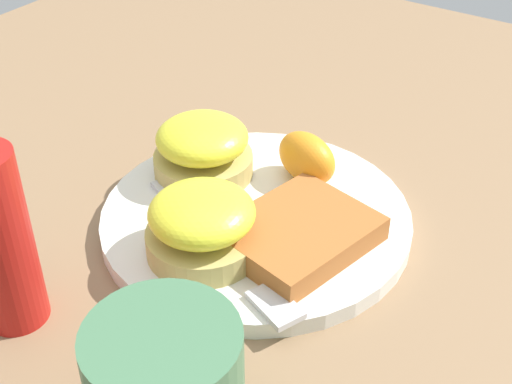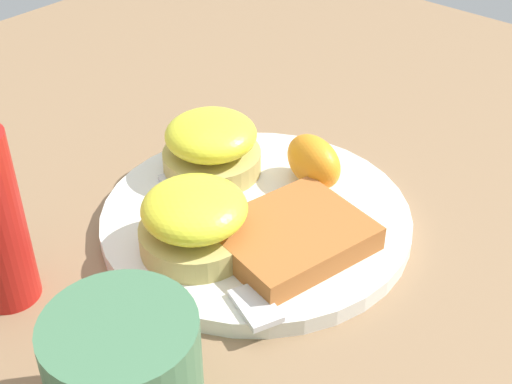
{
  "view_description": "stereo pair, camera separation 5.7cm",
  "coord_description": "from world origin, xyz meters",
  "px_view_note": "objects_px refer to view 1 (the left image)",
  "views": [
    {
      "loc": [
        0.39,
        0.26,
        0.37
      ],
      "look_at": [
        0.0,
        0.0,
        0.03
      ],
      "focal_mm": 50.0,
      "sensor_mm": 36.0,
      "label": 1
    },
    {
      "loc": [
        0.35,
        0.31,
        0.37
      ],
      "look_at": [
        0.0,
        0.0,
        0.03
      ],
      "focal_mm": 50.0,
      "sensor_mm": 36.0,
      "label": 2
    }
  ],
  "objects_px": {
    "sandwich_benedict_right": "(202,225)",
    "hashbrown_patty": "(298,233)",
    "orange_wedge": "(307,158)",
    "fork": "(225,254)",
    "sandwich_benedict_left": "(203,149)"
  },
  "relations": [
    {
      "from": "sandwich_benedict_right",
      "to": "hashbrown_patty",
      "type": "xyz_separation_m",
      "value": [
        -0.05,
        0.05,
        -0.02
      ]
    },
    {
      "from": "orange_wedge",
      "to": "sandwich_benedict_right",
      "type": "bearing_deg",
      "value": -6.37
    },
    {
      "from": "sandwich_benedict_left",
      "to": "hashbrown_patty",
      "type": "xyz_separation_m",
      "value": [
        0.04,
        0.12,
        -0.02
      ]
    },
    {
      "from": "sandwich_benedict_right",
      "to": "fork",
      "type": "height_order",
      "value": "sandwich_benedict_right"
    },
    {
      "from": "orange_wedge",
      "to": "fork",
      "type": "bearing_deg",
      "value": 1.45
    },
    {
      "from": "sandwich_benedict_right",
      "to": "fork",
      "type": "xyz_separation_m",
      "value": [
        -0.0,
        0.02,
        -0.02
      ]
    },
    {
      "from": "hashbrown_patty",
      "to": "fork",
      "type": "xyz_separation_m",
      "value": [
        0.04,
        -0.04,
        -0.01
      ]
    },
    {
      "from": "hashbrown_patty",
      "to": "orange_wedge",
      "type": "relative_size",
      "value": 1.84
    },
    {
      "from": "sandwich_benedict_left",
      "to": "orange_wedge",
      "type": "xyz_separation_m",
      "value": [
        -0.04,
        0.08,
        -0.0
      ]
    },
    {
      "from": "orange_wedge",
      "to": "hashbrown_patty",
      "type": "bearing_deg",
      "value": 26.95
    },
    {
      "from": "sandwich_benedict_right",
      "to": "orange_wedge",
      "type": "bearing_deg",
      "value": 173.63
    },
    {
      "from": "sandwich_benedict_right",
      "to": "orange_wedge",
      "type": "xyz_separation_m",
      "value": [
        -0.13,
        0.01,
        -0.0
      ]
    },
    {
      "from": "orange_wedge",
      "to": "fork",
      "type": "distance_m",
      "value": 0.13
    },
    {
      "from": "sandwich_benedict_right",
      "to": "fork",
      "type": "relative_size",
      "value": 0.45
    },
    {
      "from": "sandwich_benedict_right",
      "to": "hashbrown_patty",
      "type": "distance_m",
      "value": 0.07
    }
  ]
}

